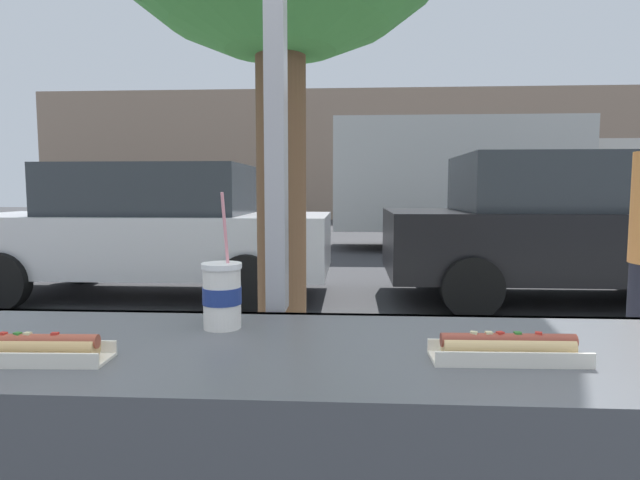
{
  "coord_description": "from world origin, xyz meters",
  "views": [
    {
      "loc": [
        0.19,
        -1.27,
        1.32
      ],
      "look_at": [
        -0.03,
        2.38,
        0.97
      ],
      "focal_mm": 29.62,
      "sensor_mm": 36.0,
      "label": 1
    }
  ],
  "objects_px": {
    "parked_car_black": "(565,227)",
    "box_truck": "(487,179)",
    "parked_car_silver": "(152,229)",
    "soda_cup_left": "(222,294)",
    "hotdog_tray_far": "(31,349)",
    "hotdog_tray_near": "(508,348)"
  },
  "relations": [
    {
      "from": "parked_car_silver",
      "to": "parked_car_black",
      "type": "xyz_separation_m",
      "value": [
        4.98,
        0.0,
        0.04
      ]
    },
    {
      "from": "hotdog_tray_far",
      "to": "parked_car_silver",
      "type": "xyz_separation_m",
      "value": [
        -1.89,
        5.47,
        -0.2
      ]
    },
    {
      "from": "soda_cup_left",
      "to": "box_truck",
      "type": "relative_size",
      "value": 0.04
    },
    {
      "from": "hotdog_tray_near",
      "to": "parked_car_silver",
      "type": "xyz_separation_m",
      "value": [
        -2.75,
        5.41,
        -0.2
      ]
    },
    {
      "from": "soda_cup_left",
      "to": "parked_car_silver",
      "type": "height_order",
      "value": "parked_car_silver"
    },
    {
      "from": "soda_cup_left",
      "to": "hotdog_tray_near",
      "type": "height_order",
      "value": "soda_cup_left"
    },
    {
      "from": "hotdog_tray_near",
      "to": "hotdog_tray_far",
      "type": "height_order",
      "value": "same"
    },
    {
      "from": "hotdog_tray_near",
      "to": "parked_car_black",
      "type": "xyz_separation_m",
      "value": [
        2.23,
        5.41,
        -0.16
      ]
    },
    {
      "from": "parked_car_black",
      "to": "box_truck",
      "type": "height_order",
      "value": "box_truck"
    },
    {
      "from": "hotdog_tray_near",
      "to": "parked_car_silver",
      "type": "distance_m",
      "value": 6.07
    },
    {
      "from": "hotdog_tray_near",
      "to": "parked_car_silver",
      "type": "height_order",
      "value": "parked_car_silver"
    },
    {
      "from": "hotdog_tray_far",
      "to": "box_truck",
      "type": "distance_m",
      "value": 11.72
    },
    {
      "from": "soda_cup_left",
      "to": "hotdog_tray_near",
      "type": "relative_size",
      "value": 1.1
    },
    {
      "from": "parked_car_black",
      "to": "box_truck",
      "type": "bearing_deg",
      "value": 84.96
    },
    {
      "from": "soda_cup_left",
      "to": "hotdog_tray_far",
      "type": "xyz_separation_m",
      "value": [
        -0.29,
        -0.25,
        -0.05
      ]
    },
    {
      "from": "parked_car_black",
      "to": "hotdog_tray_far",
      "type": "bearing_deg",
      "value": -119.51
    },
    {
      "from": "hotdog_tray_near",
      "to": "hotdog_tray_far",
      "type": "xyz_separation_m",
      "value": [
        -0.86,
        -0.06,
        0.0
      ]
    },
    {
      "from": "parked_car_silver",
      "to": "box_truck",
      "type": "bearing_deg",
      "value": 46.0
    },
    {
      "from": "hotdog_tray_near",
      "to": "parked_car_silver",
      "type": "bearing_deg",
      "value": 116.92
    },
    {
      "from": "soda_cup_left",
      "to": "hotdog_tray_far",
      "type": "bearing_deg",
      "value": -138.96
    },
    {
      "from": "parked_car_black",
      "to": "parked_car_silver",
      "type": "bearing_deg",
      "value": -180.0
    },
    {
      "from": "parked_car_black",
      "to": "box_truck",
      "type": "distance_m",
      "value": 5.74
    }
  ]
}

